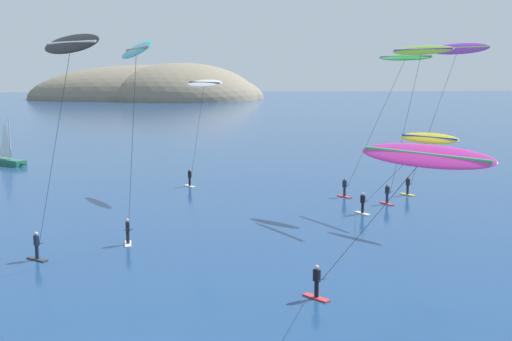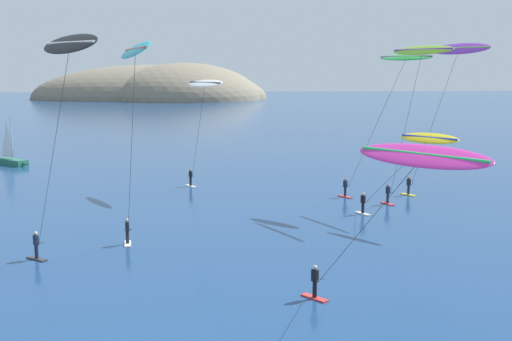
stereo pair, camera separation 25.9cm
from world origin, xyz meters
name	(u,v)px [view 1 (the left image)]	position (x,y,z in m)	size (l,w,h in m)	color
headland_island	(162,99)	(-11.35, 223.31, 0.00)	(88.88, 56.01, 26.97)	#7A705B
sailboat_near	(11,160)	(-19.29, 54.79, 0.64)	(5.14, 4.61, 5.70)	#23664C
kitesurfer_black	(68,62)	(-3.84, 12.59, 11.56)	(6.03, 6.41, 13.07)	#2D2D33
kitesurfer_yellow	(422,145)	(18.62, 22.21, 5.83)	(5.91, 7.36, 6.78)	silver
kitesurfer_green	(400,69)	(19.08, 29.30, 11.17)	(6.59, 6.86, 12.47)	red
kitesurfer_lime	(419,63)	(19.81, 26.96, 11.63)	(3.77, 6.76, 13.04)	red
kitesurfer_purple	(454,59)	(23.45, 29.06, 11.95)	(4.68, 8.35, 13.32)	yellow
kitesurfer_magenta	(416,165)	(11.86, 3.71, 7.25)	(6.64, 8.26, 8.16)	red
kitesurfer_cyan	(136,64)	(-0.56, 14.58, 11.45)	(3.07, 8.31, 12.77)	silver
kitesurfer_white	(203,90)	(3.24, 36.74, 9.30)	(4.18, 6.20, 10.31)	silver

